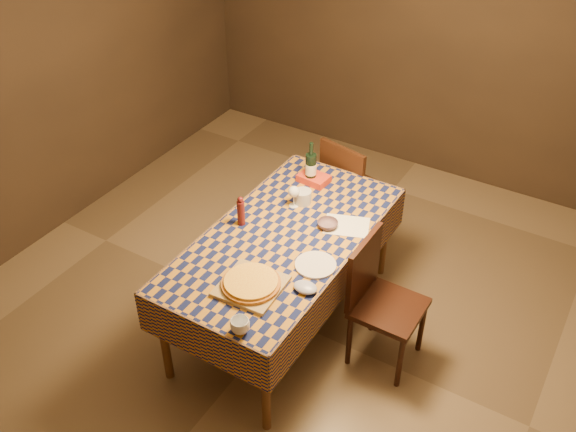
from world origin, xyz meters
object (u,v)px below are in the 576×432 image
Objects in this scene: cutting_board at (251,286)px; chair_right at (378,295)px; white_plate at (316,265)px; chair_far at (350,186)px; dining_table at (284,245)px; wine_bottle at (311,168)px; bowl at (328,224)px; pizza at (251,283)px.

chair_right is (0.58, 0.58, -0.26)m from cutting_board.
chair_far is (-0.37, 1.23, -0.25)m from white_plate.
chair_right is at bearing -54.93° from chair_far.
dining_table is at bearing -87.46° from chair_far.
chair_far is at bearing 74.78° from wine_bottle.
chair_right is (0.84, -0.59, -0.37)m from wine_bottle.
bowl is at bearing 159.55° from chair_right.
bowl reaches higher than white_plate.
pizza is at bearing -80.16° from dining_table.
pizza is 1.64× the size of white_plate.
pizza is (-0.00, 0.00, 0.03)m from cutting_board.
white_plate is at bearing -58.57° from wine_bottle.
cutting_board is 1.40× the size of white_plate.
chair_right is (0.35, 0.21, -0.25)m from white_plate.
chair_right reaches higher than white_plate.
cutting_board is (0.09, -0.52, 0.09)m from dining_table.
dining_table is at bearing -130.57° from bowl.
bowl is at bearing -48.57° from wine_bottle.
pizza is (0.09, -0.52, 0.12)m from dining_table.
dining_table is 0.54m from cutting_board.
dining_table is 7.17× the size of white_plate.
pizza is 0.45× the size of chair_far.
white_plate is 0.28× the size of chair_far.
wine_bottle is 0.35× the size of chair_far.
wine_bottle reaches higher than chair_far.
bowl is at bearing 107.76° from white_plate.
chair_right reaches higher than bowl.
bowl is 0.56m from wine_bottle.
wine_bottle is at bearing 102.41° from cutting_board.
chair_right is (0.58, 0.58, -0.29)m from pizza.
pizza is 0.45× the size of chair_right.
chair_far is (-0.05, 1.08, -0.17)m from dining_table.
dining_table is 1.98× the size of chair_far.
white_plate is at bearing -73.32° from chair_far.
dining_table is 1.98× the size of chair_right.
wine_bottle is at bearing 121.43° from white_plate.
chair_far reaches higher than pizza.
wine_bottle reaches higher than cutting_board.
pizza reaches higher than dining_table.
wine_bottle is 0.35× the size of chair_right.
dining_table is at bearing 99.84° from cutting_board.
chair_right is at bearing 44.84° from pizza.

